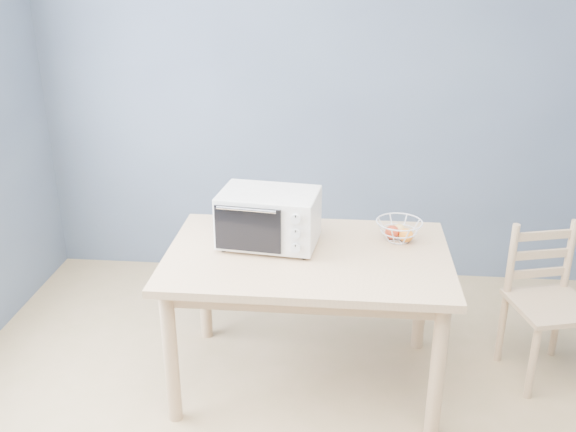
# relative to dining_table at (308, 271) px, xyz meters

# --- Properties ---
(room) EXTENTS (4.01, 4.51, 2.61)m
(room) POSITION_rel_dining_table_xyz_m (0.12, -0.96, 0.65)
(room) COLOR tan
(room) RESTS_ON ground
(dining_table) EXTENTS (1.40, 0.90, 0.75)m
(dining_table) POSITION_rel_dining_table_xyz_m (0.00, 0.00, 0.00)
(dining_table) COLOR #D5AE7F
(dining_table) RESTS_ON ground
(toaster_oven) EXTENTS (0.52, 0.39, 0.28)m
(toaster_oven) POSITION_rel_dining_table_xyz_m (-0.22, 0.08, 0.25)
(toaster_oven) COLOR beige
(toaster_oven) RESTS_ON dining_table
(fruit_basket) EXTENTS (0.31, 0.31, 0.11)m
(fruit_basket) POSITION_rel_dining_table_xyz_m (0.45, 0.19, 0.16)
(fruit_basket) COLOR silver
(fruit_basket) RESTS_ON dining_table
(dining_chair) EXTENTS (0.47, 0.47, 0.83)m
(dining_chair) POSITION_rel_dining_table_xyz_m (1.25, 0.20, -0.24)
(dining_chair) COLOR #D5AE7F
(dining_chair) RESTS_ON ground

